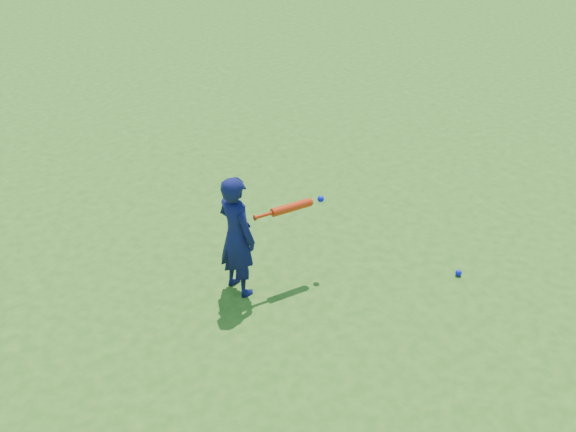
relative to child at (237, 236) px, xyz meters
name	(u,v)px	position (x,y,z in m)	size (l,w,h in m)	color
ground	(145,285)	(-0.72, 0.46, -0.56)	(80.00, 80.00, 0.00)	#2B5E16
child	(237,236)	(0.00, 0.00, 0.00)	(0.41, 0.27, 1.13)	#0E1141
ground_ball_blue	(458,273)	(1.84, -0.82, -0.53)	(0.06, 0.06, 0.06)	#0C0FCD
bat_swing	(294,207)	(0.53, -0.05, 0.16)	(0.69, 0.08, 0.08)	red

